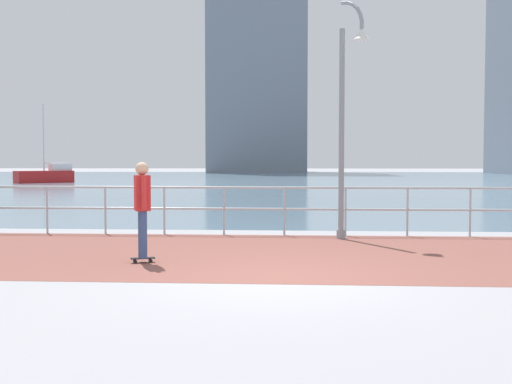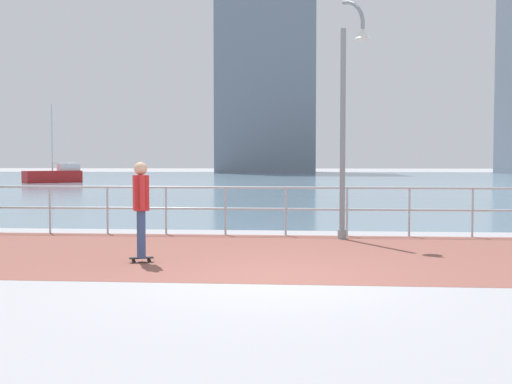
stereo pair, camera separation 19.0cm
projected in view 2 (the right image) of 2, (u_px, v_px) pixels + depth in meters
The scene contains 8 objects.
ground at pixel (300, 183), 48.91m from camera, with size 220.00×220.00×0.00m, color #9E9EA3.
brick_paving at pixel (281, 254), 11.43m from camera, with size 28.00×5.76×0.01m, color brown.
harbor_water at pixel (301, 180), 59.11m from camera, with size 180.00×88.00×0.00m, color slate.
waterfront_railing at pixel (286, 202), 14.27m from camera, with size 25.25×0.06×1.13m.
lamppost at pixel (349, 108), 13.34m from camera, with size 0.65×0.67×5.16m.
skateboarder at pixel (141, 202), 10.38m from camera, with size 0.41×0.55×1.69m.
sailboat_navy at pixel (55, 175), 50.59m from camera, with size 4.25×4.14×6.37m.
tower_glass at pixel (268, 39), 98.71m from camera, with size 15.01×16.99×44.12m.
Camera 2 is at (0.45, -9.01, 1.69)m, focal length 43.58 mm.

